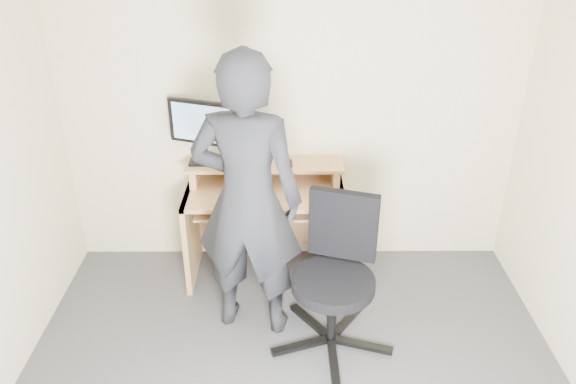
{
  "coord_description": "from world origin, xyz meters",
  "views": [
    {
      "loc": [
        -0.04,
        -2.28,
        2.72
      ],
      "look_at": [
        -0.03,
        1.05,
        0.95
      ],
      "focal_mm": 35.0,
      "sensor_mm": 36.0,
      "label": 1
    }
  ],
  "objects_px": {
    "desk": "(266,209)",
    "office_chair": "(336,270)",
    "monitor": "(202,127)",
    "person": "(247,200)"
  },
  "relations": [
    {
      "from": "desk",
      "to": "office_chair",
      "type": "height_order",
      "value": "office_chair"
    },
    {
      "from": "monitor",
      "to": "office_chair",
      "type": "bearing_deg",
      "value": -23.73
    },
    {
      "from": "office_chair",
      "to": "person",
      "type": "xyz_separation_m",
      "value": [
        -0.57,
        0.16,
        0.43
      ]
    },
    {
      "from": "office_chair",
      "to": "person",
      "type": "relative_size",
      "value": 0.52
    },
    {
      "from": "monitor",
      "to": "office_chair",
      "type": "relative_size",
      "value": 0.49
    },
    {
      "from": "desk",
      "to": "monitor",
      "type": "relative_size",
      "value": 2.39
    },
    {
      "from": "monitor",
      "to": "office_chair",
      "type": "height_order",
      "value": "monitor"
    },
    {
      "from": "monitor",
      "to": "office_chair",
      "type": "distance_m",
      "value": 1.46
    },
    {
      "from": "desk",
      "to": "person",
      "type": "height_order",
      "value": "person"
    },
    {
      "from": "desk",
      "to": "person",
      "type": "relative_size",
      "value": 0.61
    }
  ]
}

